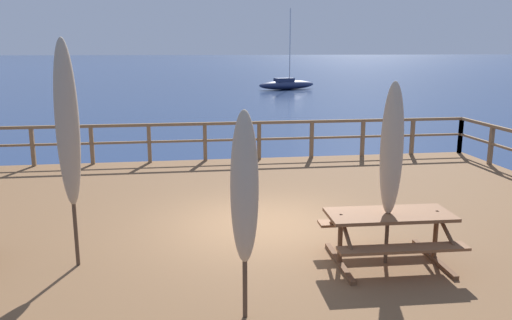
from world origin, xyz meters
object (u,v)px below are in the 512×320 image
(sailboat_distant, at_px, (287,84))
(patio_umbrella_tall_mid_left, at_px, (67,125))
(patio_umbrella_tall_front, at_px, (392,150))
(picnic_table_back_right, at_px, (389,227))
(patio_umbrella_tall_mid_right, at_px, (244,189))

(sailboat_distant, bearing_deg, patio_umbrella_tall_mid_left, -105.54)
(patio_umbrella_tall_front, height_order, sailboat_distant, sailboat_distant)
(patio_umbrella_tall_front, bearing_deg, patio_umbrella_tall_mid_left, 172.91)
(picnic_table_back_right, height_order, patio_umbrella_tall_mid_right, patio_umbrella_tall_mid_right)
(picnic_table_back_right, height_order, patio_umbrella_tall_mid_left, patio_umbrella_tall_mid_left)
(sailboat_distant, bearing_deg, patio_umbrella_tall_front, -99.69)
(patio_umbrella_tall_mid_right, distance_m, sailboat_distant, 45.59)
(patio_umbrella_tall_front, height_order, patio_umbrella_tall_mid_right, patio_umbrella_tall_front)
(patio_umbrella_tall_front, xyz_separation_m, sailboat_distant, (7.38, 43.25, -2.07))
(patio_umbrella_tall_front, relative_size, patio_umbrella_tall_mid_left, 0.82)
(patio_umbrella_tall_mid_right, height_order, patio_umbrella_tall_mid_left, patio_umbrella_tall_mid_left)
(patio_umbrella_tall_front, distance_m, sailboat_distant, 43.92)
(patio_umbrella_tall_mid_right, bearing_deg, picnic_table_back_right, 29.16)
(patio_umbrella_tall_mid_right, bearing_deg, patio_umbrella_tall_front, 29.43)
(picnic_table_back_right, relative_size, sailboat_distant, 0.24)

